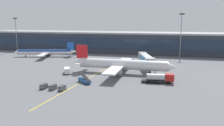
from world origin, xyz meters
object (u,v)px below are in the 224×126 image
at_px(crew_van, 67,70).
at_px(baggage_cart_2, 62,88).
at_px(main_airliner, 122,64).
at_px(baggage_cart_0, 44,86).
at_px(commuter_jet_far, 45,52).
at_px(fuel_tanker, 160,78).
at_px(belt_loader, 84,80).
at_px(baggage_cart_1, 53,87).

bearing_deg(crew_van, baggage_cart_2, -68.90).
distance_m(main_airliner, baggage_cart_0, 32.82).
bearing_deg(baggage_cart_0, commuter_jet_far, 119.45).
relative_size(main_airliner, fuel_tanker, 3.88).
bearing_deg(fuel_tanker, baggage_cart_2, -151.56).
relative_size(fuel_tanker, baggage_cart_0, 4.03).
xyz_separation_m(main_airliner, baggage_cart_2, (-13.44, -26.30, -3.00)).
bearing_deg(baggage_cart_2, commuter_jet_far, 123.94).
height_order(main_airliner, belt_loader, main_airliner).
xyz_separation_m(fuel_tanker, belt_loader, (-25.10, -5.78, -0.76)).
xyz_separation_m(baggage_cart_0, baggage_cart_1, (3.20, -0.16, 0.00)).
bearing_deg(baggage_cart_0, fuel_tanker, 23.45).
bearing_deg(belt_loader, main_airliner, 59.22).
bearing_deg(baggage_cart_2, fuel_tanker, 28.44).
bearing_deg(baggage_cart_2, baggage_cart_1, 177.11).
bearing_deg(crew_van, commuter_jet_far, 130.05).
relative_size(fuel_tanker, commuter_jet_far, 0.30).
relative_size(main_airliner, crew_van, 7.88).
distance_m(main_airliner, commuter_jet_far, 60.57).
height_order(crew_van, baggage_cart_2, crew_van).
bearing_deg(baggage_cart_1, commuter_jet_far, 121.75).
bearing_deg(baggage_cart_0, baggage_cart_1, -2.89).
xyz_separation_m(main_airliner, commuter_jet_far, (-52.01, 31.03, -0.97)).
bearing_deg(fuel_tanker, baggage_cart_0, -156.55).
distance_m(main_airliner, crew_van, 22.34).
bearing_deg(commuter_jet_far, baggage_cart_1, -58.25).
relative_size(main_airliner, commuter_jet_far, 1.18).
relative_size(belt_loader, baggage_cart_1, 2.22).
xyz_separation_m(fuel_tanker, baggage_cart_2, (-28.68, -15.53, -0.96)).
relative_size(main_airliner, baggage_cart_2, 15.63).
distance_m(main_airliner, baggage_cart_2, 29.69).
xyz_separation_m(baggage_cart_1, commuter_jet_far, (-35.38, 57.17, 2.03)).
xyz_separation_m(main_airliner, crew_van, (-21.60, -5.15, -2.47)).
xyz_separation_m(baggage_cart_0, baggage_cart_2, (6.39, -0.32, 0.00)).
height_order(crew_van, belt_loader, belt_loader).
distance_m(fuel_tanker, commuter_jet_far, 79.19).
height_order(main_airliner, baggage_cart_0, main_airliner).
bearing_deg(main_airliner, fuel_tanker, -35.24).
bearing_deg(baggage_cart_0, belt_loader, 43.39).
bearing_deg(crew_van, baggage_cart_1, -76.69).
height_order(main_airliner, baggage_cart_2, main_airliner).
bearing_deg(belt_loader, baggage_cart_0, -136.61).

